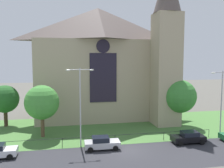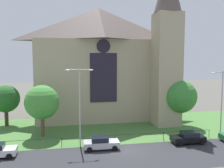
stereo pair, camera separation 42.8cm
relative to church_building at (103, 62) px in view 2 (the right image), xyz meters
The scene contains 12 objects.
ground 12.75m from the church_building, 87.42° to the right, with size 160.00×160.00×0.00m, color #56544C.
road_asphalt 22.08m from the church_building, 89.00° to the right, with size 120.00×8.00×0.01m, color #2D2D33.
grass_verge 14.02m from the church_building, 87.96° to the right, with size 120.00×20.00×0.01m, color #477538.
church_building is the anchor object (origin of this frame).
iron_railing 17.71m from the church_building, 92.94° to the right, with size 26.38×0.07×1.13m.
tree_right_near 15.14m from the church_building, 38.39° to the right, with size 5.28×5.28×7.45m.
tree_left_far 17.75m from the church_building, 167.12° to the right, with size 4.38×4.38×6.61m.
tree_left_near 15.44m from the church_building, 134.10° to the right, with size 4.71×4.71×7.18m.
streetlamp_near 16.54m from the church_building, 108.65° to the right, with size 3.37×0.26×9.66m.
streetlamp_far 21.12m from the church_building, 47.21° to the right, with size 3.37×0.26×9.14m.
parked_car_silver 19.30m from the church_building, 99.27° to the right, with size 4.25×2.13×1.51m.
parked_car_black 20.92m from the church_building, 62.78° to the right, with size 4.23×2.07×1.51m.
Camera 2 is at (-6.75, -26.97, 10.67)m, focal length 39.01 mm.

